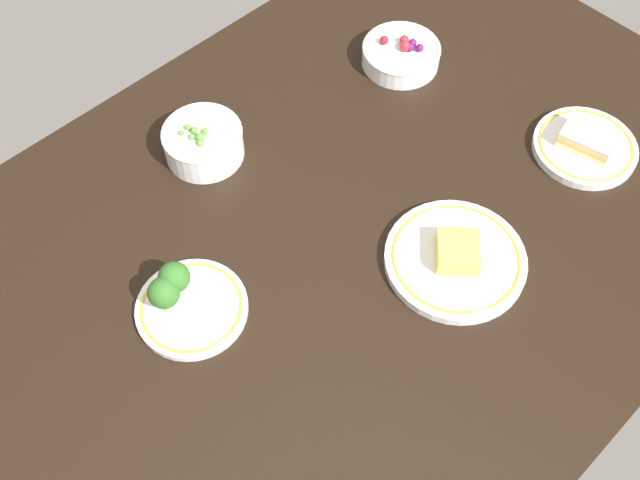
{
  "coord_description": "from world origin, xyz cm",
  "views": [
    {
      "loc": [
        45.79,
        47.69,
        105.57
      ],
      "look_at": [
        0.0,
        0.0,
        6.0
      ],
      "focal_mm": 42.45,
      "sensor_mm": 36.0,
      "label": 1
    }
  ],
  "objects_px": {
    "bowl_berries": "(401,54)",
    "plate_broccoli": "(184,301)",
    "bowl_peas": "(203,142)",
    "plate_sandwich": "(586,145)",
    "plate_cheese": "(456,258)"
  },
  "relations": [
    {
      "from": "bowl_berries",
      "to": "plate_cheese",
      "type": "xyz_separation_m",
      "value": [
        0.27,
        0.37,
        -0.01
      ]
    },
    {
      "from": "bowl_berries",
      "to": "plate_broccoli",
      "type": "distance_m",
      "value": 0.64
    },
    {
      "from": "bowl_berries",
      "to": "plate_sandwich",
      "type": "distance_m",
      "value": 0.38
    },
    {
      "from": "bowl_peas",
      "to": "bowl_berries",
      "type": "xyz_separation_m",
      "value": [
        -0.41,
        0.08,
        -0.01
      ]
    },
    {
      "from": "plate_sandwich",
      "to": "plate_cheese",
      "type": "bearing_deg",
      "value": -0.89
    },
    {
      "from": "plate_broccoli",
      "to": "plate_sandwich",
      "type": "xyz_separation_m",
      "value": [
        -0.7,
        0.23,
        -0.01
      ]
    },
    {
      "from": "bowl_berries",
      "to": "plate_broccoli",
      "type": "relative_size",
      "value": 0.87
    },
    {
      "from": "plate_cheese",
      "to": "plate_sandwich",
      "type": "bearing_deg",
      "value": 179.11
    },
    {
      "from": "bowl_peas",
      "to": "plate_sandwich",
      "type": "xyz_separation_m",
      "value": [
        -0.48,
        0.45,
        -0.02
      ]
    },
    {
      "from": "bowl_peas",
      "to": "plate_sandwich",
      "type": "relative_size",
      "value": 0.77
    },
    {
      "from": "bowl_peas",
      "to": "plate_cheese",
      "type": "bearing_deg",
      "value": 107.69
    },
    {
      "from": "bowl_peas",
      "to": "plate_broccoli",
      "type": "bearing_deg",
      "value": 45.56
    },
    {
      "from": "bowl_berries",
      "to": "plate_sandwich",
      "type": "relative_size",
      "value": 0.82
    },
    {
      "from": "plate_sandwich",
      "to": "plate_cheese",
      "type": "distance_m",
      "value": 0.34
    },
    {
      "from": "bowl_berries",
      "to": "plate_sandwich",
      "type": "xyz_separation_m",
      "value": [
        -0.07,
        0.37,
        -0.01
      ]
    }
  ]
}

